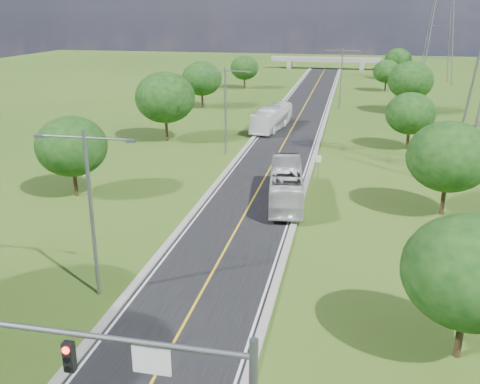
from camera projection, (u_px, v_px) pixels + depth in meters
The scene contains 22 objects.
ground at pixel (292, 129), 75.33m from camera, with size 260.00×260.00×0.00m, color #2E4F16.
road at pixel (296, 121), 80.87m from camera, with size 8.00×150.00×0.06m, color black.
curb_left at pixel (269, 119), 81.67m from camera, with size 0.50×150.00×0.22m, color gray.
curb_right at pixel (325, 122), 80.01m from camera, with size 0.50×150.00×0.22m, color gray.
speed_limit_sign at pixel (318, 163), 53.43m from camera, with size 0.55×0.09×2.40m.
overpass at pixel (325, 60), 148.52m from camera, with size 30.00×3.00×3.20m.
streetlight_near_left at pixel (90, 201), 30.16m from camera, with size 5.90×0.25×10.00m.
streetlight_mid_left at pixel (225, 104), 60.68m from camera, with size 5.90×0.25×10.00m.
streetlight_far_right at pixel (341, 73), 88.86m from camera, with size 5.90×0.25×10.00m.
power_tower_far at pixel (442, 19), 116.54m from camera, with size 9.00×6.40×28.00m.
tree_lb at pixel (72, 146), 47.33m from camera, with size 6.30×6.30×7.33m.
tree_lc at pixel (165, 97), 67.18m from camera, with size 7.56×7.56×8.79m.
tree_ld at pixel (202, 79), 89.97m from camera, with size 6.72×6.72×7.82m.
tree_le at pixel (245, 68), 111.88m from camera, with size 5.88×5.88×6.84m.
tree_ra at pixel (470, 272), 24.84m from camera, with size 6.30×6.30×7.33m.
tree_rb at pixel (449, 157), 42.85m from camera, with size 6.72×6.72×7.82m.
tree_rc at pixel (410, 114), 63.59m from camera, with size 5.88×5.88×6.84m.
tree_rd at pixel (411, 81), 85.09m from camera, with size 7.14×7.14×8.30m.
tree_re at pixel (387, 71), 108.18m from camera, with size 5.46×5.46×6.35m.
tree_rf at pixel (398, 60), 125.79m from camera, with size 6.30×6.30×7.33m.
bus_outbound at pixel (286, 184), 46.72m from camera, with size 2.72×11.61×3.23m, color beige.
bus_inbound at pixel (272, 118), 74.69m from camera, with size 2.72×11.61×3.23m, color white.
Camera 1 is at (8.13, -13.99, 16.28)m, focal length 40.00 mm.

